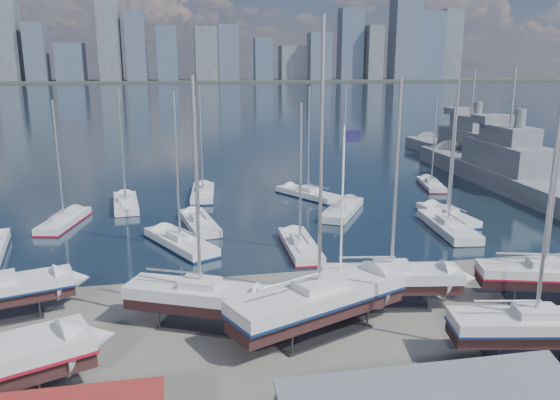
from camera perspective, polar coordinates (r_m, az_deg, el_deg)
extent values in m
plane|color=#605E59|center=(36.87, 5.86, -12.98)|extent=(1400.00, 1400.00, 0.00)
cube|color=#182D39|center=(342.01, -9.34, 10.83)|extent=(1400.00, 600.00, 0.40)
cube|color=#2D332D|center=(601.74, -10.12, 12.13)|extent=(1400.00, 80.00, 2.20)
cube|color=#595E66|center=(622.17, -26.56, 14.96)|extent=(22.49, 24.47, 83.83)
cube|color=#3D4756|center=(608.47, -24.12, 13.94)|extent=(19.55, 21.83, 55.97)
cube|color=#475166|center=(608.57, -21.01, 13.33)|extent=(26.03, 30.49, 37.14)
cube|color=#595E66|center=(592.32, -17.44, 16.06)|extent=(21.60, 16.58, 87.63)
cube|color=#3D4756|center=(591.23, -14.80, 15.26)|extent=(19.42, 28.42, 67.60)
cube|color=#475166|center=(593.21, -11.72, 14.76)|extent=(20.24, 23.80, 54.09)
cube|color=#595E66|center=(591.00, -7.63, 14.92)|extent=(24.62, 19.72, 54.00)
cube|color=#3D4756|center=(590.97, -5.43, 15.08)|extent=(20.75, 17.93, 55.97)
cube|color=#475166|center=(593.84, -1.79, 14.50)|extent=(18.36, 16.25, 43.03)
cube|color=#595E66|center=(619.05, 1.34, 14.13)|extent=(28.49, 22.03, 35.69)
cube|color=#3D4756|center=(607.77, 4.14, 14.74)|extent=(23.34, 17.87, 49.11)
cube|color=#475166|center=(633.44, 7.37, 15.84)|extent=(25.35, 19.79, 75.95)
cube|color=#595E66|center=(634.64, 9.61, 14.94)|extent=(17.00, 27.45, 57.67)
cube|color=#3D4756|center=(649.25, 12.92, 16.90)|extent=(29.28, 24.05, 106.04)
cube|color=#475166|center=(670.29, 15.11, 15.31)|extent=(30.82, 28.37, 74.41)
cube|color=#595E66|center=(685.29, 17.38, 15.25)|extent=(21.74, 17.03, 77.48)
cube|color=#2D2D33|center=(41.95, -27.13, -10.96)|extent=(5.69, 3.82, 0.16)
cube|color=#2D2D33|center=(37.03, -8.18, -12.79)|extent=(5.95, 4.50, 0.16)
cube|color=black|center=(36.38, -8.26, -10.66)|extent=(9.92, 6.22, 0.79)
cube|color=#B3B2B7|center=(36.06, -8.31, -9.52)|extent=(10.10, 6.59, 0.79)
cube|color=#B3B2B7|center=(35.81, -8.34, -8.57)|extent=(2.92, 2.53, 0.50)
cylinder|color=#B2B2B7|center=(33.91, -8.72, 1.47)|extent=(0.22, 0.22, 13.29)
cube|color=#2D2D33|center=(35.96, 4.00, -13.53)|extent=(7.29, 5.45, 0.16)
cube|color=black|center=(35.25, 4.04, -11.21)|extent=(12.18, 7.48, 0.96)
cube|color=#B3B2B7|center=(34.85, 4.07, -9.78)|extent=(12.39, 7.94, 0.96)
cube|color=#0E1F47|center=(35.03, 4.06, -10.44)|extent=(12.51, 8.02, 0.19)
cube|color=#B3B2B7|center=(34.57, 4.09, -8.67)|extent=(3.57, 3.07, 0.50)
cylinder|color=#B2B2B7|center=(32.39, 4.33, 4.33)|extent=(0.22, 0.22, 16.26)
cube|color=#2D2D33|center=(40.31, 11.39, -10.63)|extent=(5.65, 3.23, 0.16)
cube|color=black|center=(39.72, 11.49, -8.65)|extent=(9.95, 3.77, 0.78)
cube|color=#B3B2B7|center=(39.43, 11.55, -7.60)|extent=(10.01, 4.17, 0.78)
cube|color=#B3B2B7|center=(39.20, 11.59, -6.73)|extent=(2.65, 1.98, 0.50)
cylinder|color=#B2B2B7|center=(37.49, 12.05, 2.33)|extent=(0.22, 0.22, 13.11)
cube|color=#2D2D33|center=(36.17, 24.75, -14.69)|extent=(5.60, 3.33, 0.16)
cube|color=black|center=(35.51, 25.00, -12.55)|extent=(9.80, 3.98, 0.76)
cube|color=#B3B2B7|center=(35.19, 25.13, -11.43)|extent=(9.87, 4.38, 0.76)
cube|color=#0E1F47|center=(35.33, 25.07, -11.95)|extent=(9.97, 4.42, 0.15)
cube|color=#B3B2B7|center=(34.94, 25.23, -10.49)|extent=(2.64, 2.01, 0.50)
cylinder|color=#B2B2B7|center=(33.03, 26.33, -0.60)|extent=(0.22, 0.22, 12.89)
cube|color=#2D2D33|center=(44.51, 25.61, -9.37)|extent=(5.45, 3.56, 0.16)
cube|color=black|center=(43.99, 25.81, -7.58)|extent=(9.37, 4.53, 0.73)
cube|color=#B3B2B7|center=(43.74, 25.91, -6.69)|extent=(9.47, 4.90, 0.73)
cube|color=maroon|center=(43.85, 25.86, -7.10)|extent=(9.56, 4.95, 0.15)
cube|color=#B3B2B7|center=(43.54, 25.99, -5.93)|extent=(2.61, 2.09, 0.50)
cylinder|color=#B2B2B7|center=(42.07, 26.84, 1.68)|extent=(0.22, 0.22, 12.31)
cube|color=black|center=(63.04, -21.58, -2.65)|extent=(4.12, 9.43, 0.73)
cube|color=#B3B2B7|center=(62.85, -21.63, -2.01)|extent=(4.49, 9.52, 0.73)
cube|color=maroon|center=(62.93, -21.61, -2.31)|extent=(4.54, 9.61, 0.15)
cube|color=#B3B2B7|center=(62.69, -21.68, -1.47)|extent=(2.00, 2.57, 0.50)
cylinder|color=#B2B2B7|center=(61.50, -22.17, 3.89)|extent=(0.22, 0.22, 12.39)
cube|color=black|center=(68.50, -15.78, -0.94)|extent=(3.34, 9.87, 0.77)
cube|color=#B3B2B7|center=(68.31, -15.82, -0.32)|extent=(3.74, 9.91, 0.77)
cube|color=#B3B2B7|center=(68.16, -15.85, 0.20)|extent=(1.88, 2.58, 0.50)
cylinder|color=#B2B2B7|center=(67.02, -16.21, 5.43)|extent=(0.22, 0.22, 13.06)
cube|color=black|center=(52.49, -10.34, -5.14)|extent=(6.64, 10.04, 0.80)
cube|color=#B3B2B7|center=(52.24, -10.38, -4.30)|extent=(7.01, 10.23, 0.80)
cube|color=#0E1F47|center=(52.35, -10.36, -4.69)|extent=(7.08, 10.33, 0.16)
cube|color=#B3B2B7|center=(52.04, -10.41, -3.62)|extent=(2.63, 3.00, 0.50)
cylinder|color=#B2B2B7|center=(50.50, -10.73, 3.46)|extent=(0.22, 0.22, 13.55)
cube|color=black|center=(58.47, -8.41, -3.07)|extent=(3.77, 9.76, 0.76)
cube|color=#B3B2B7|center=(58.25, -8.43, -2.35)|extent=(4.17, 9.82, 0.76)
cube|color=#B3B2B7|center=(58.08, -8.46, -1.75)|extent=(1.96, 2.61, 0.50)
cylinder|color=#B2B2B7|center=(56.75, -8.68, 4.26)|extent=(0.22, 0.22, 12.85)
cube|color=black|center=(71.82, -8.04, 0.12)|extent=(3.20, 10.02, 0.79)
cube|color=#B3B2B7|center=(71.64, -8.06, 0.73)|extent=(3.61, 10.06, 0.79)
cube|color=#0E1F47|center=(71.72, -8.05, 0.45)|extent=(3.65, 10.16, 0.16)
cube|color=#B3B2B7|center=(71.50, -8.08, 1.23)|extent=(1.86, 2.60, 0.50)
cylinder|color=#B2B2B7|center=(70.40, -8.25, 6.32)|extent=(0.22, 0.22, 13.30)
cube|color=black|center=(50.79, 2.09, -5.54)|extent=(2.47, 9.41, 0.75)
cube|color=#B3B2B7|center=(50.55, 2.10, -4.74)|extent=(2.86, 9.42, 0.75)
cube|color=maroon|center=(50.66, 2.10, -5.11)|extent=(2.89, 9.51, 0.15)
cube|color=#B3B2B7|center=(50.35, 2.11, -4.07)|extent=(1.63, 2.38, 0.50)
cylinder|color=#B2B2B7|center=(48.83, 2.17, 2.72)|extent=(0.22, 0.22, 12.62)
cube|color=black|center=(63.33, 6.52, -1.70)|extent=(7.18, 9.84, 0.80)
cube|color=#B3B2B7|center=(63.12, 6.54, -1.00)|extent=(7.54, 10.05, 0.80)
cube|color=#B3B2B7|center=(62.96, 6.56, -0.43)|extent=(2.73, 3.02, 0.50)
cylinder|color=#B2B2B7|center=(61.69, 6.72, 5.45)|extent=(0.22, 0.22, 13.54)
cube|color=black|center=(70.87, 2.95, 0.05)|extent=(6.90, 9.66, 0.78)
cube|color=#B3B2B7|center=(70.69, 2.95, 0.67)|extent=(7.26, 9.87, 0.78)
cube|color=#0E1F47|center=(70.77, 2.95, 0.38)|extent=(7.33, 9.97, 0.16)
cube|color=#B3B2B7|center=(70.54, 2.96, 1.18)|extent=(2.65, 2.95, 0.50)
cylinder|color=#B2B2B7|center=(69.43, 3.03, 6.31)|extent=(0.22, 0.22, 13.23)
cube|color=black|center=(59.09, 17.09, -3.40)|extent=(3.70, 10.92, 0.86)
cube|color=#B3B2B7|center=(58.85, 17.15, -2.60)|extent=(4.14, 10.97, 0.86)
cube|color=#B3B2B7|center=(58.67, 17.20, -1.97)|extent=(2.08, 2.86, 0.50)
cylinder|color=#B2B2B7|center=(57.24, 17.69, 4.77)|extent=(0.22, 0.22, 14.46)
cube|color=black|center=(63.71, 17.01, -2.11)|extent=(2.94, 9.39, 0.74)
cube|color=#B3B2B7|center=(63.52, 17.05, -1.47)|extent=(3.33, 9.42, 0.74)
cube|color=#0E1F47|center=(63.61, 17.03, -1.77)|extent=(3.36, 9.52, 0.15)
cube|color=#B3B2B7|center=(63.37, 17.09, -0.93)|extent=(1.73, 2.43, 0.50)
cylinder|color=#B2B2B7|center=(62.18, 17.48, 4.41)|extent=(0.22, 0.22, 12.48)
cube|color=black|center=(79.46, 15.48, 1.10)|extent=(3.90, 8.72, 0.68)
cube|color=#B3B2B7|center=(79.32, 15.52, 1.58)|extent=(4.25, 8.80, 0.68)
cube|color=maroon|center=(79.39, 15.50, 1.36)|extent=(4.29, 8.89, 0.14)
cube|color=#B3B2B7|center=(79.20, 15.54, 2.00)|extent=(1.87, 2.39, 0.50)
cylinder|color=#B2B2B7|center=(78.32, 15.80, 5.92)|extent=(0.22, 0.22, 11.45)
cube|color=slate|center=(84.09, 22.41, 1.71)|extent=(9.91, 45.87, 4.10)
cube|color=slate|center=(83.44, 22.65, 4.30)|extent=(6.74, 16.24, 3.60)
cube|color=slate|center=(83.05, 22.84, 6.33)|extent=(4.89, 9.34, 2.40)
cube|color=slate|center=(86.82, 21.45, 7.87)|extent=(5.35, 4.84, 1.20)
cylinder|color=#B2B2B7|center=(82.63, 23.18, 9.90)|extent=(0.30, 0.30, 8.00)
cube|color=slate|center=(102.70, 19.02, 4.00)|extent=(6.55, 39.53, 3.55)
cube|color=slate|center=(102.20, 19.18, 5.98)|extent=(5.13, 13.85, 3.60)
cube|color=slate|center=(101.87, 19.31, 7.65)|extent=(3.84, 7.92, 2.40)
cube|color=slate|center=(105.14, 18.30, 8.82)|extent=(4.45, 3.97, 1.20)
cylinder|color=#B2B2B7|center=(101.52, 19.55, 10.56)|extent=(0.30, 0.30, 8.00)
cylinder|color=white|center=(36.09, 6.46, -2.56)|extent=(0.12, 0.12, 12.91)
cube|color=#171440|center=(35.08, 7.56, 6.63)|extent=(1.08, 0.05, 0.75)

